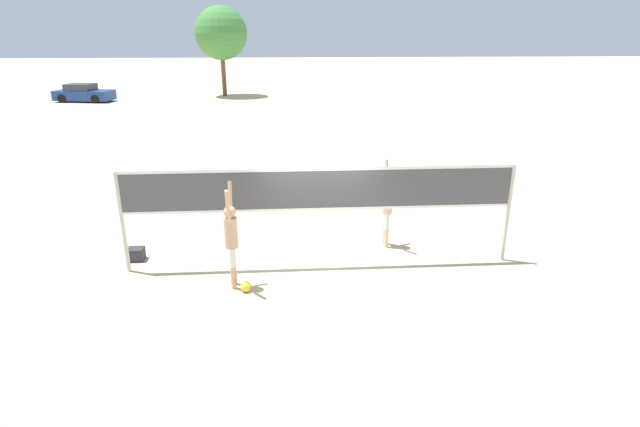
# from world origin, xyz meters

# --- Properties ---
(ground_plane) EXTENTS (200.00, 200.00, 0.00)m
(ground_plane) POSITION_xyz_m (0.00, 0.00, 0.00)
(ground_plane) COLOR #C6B28C
(volleyball_net) EXTENTS (8.93, 0.09, 2.37)m
(volleyball_net) POSITION_xyz_m (0.00, 0.00, 1.77)
(volleyball_net) COLOR beige
(volleyball_net) RESTS_ON ground_plane
(player_spiker) EXTENTS (0.28, 0.72, 2.29)m
(player_spiker) POSITION_xyz_m (-1.93, -0.90, 1.21)
(player_spiker) COLOR tan
(player_spiker) RESTS_ON ground_plane
(player_blocker) EXTENTS (0.28, 0.71, 2.21)m
(player_blocker) POSITION_xyz_m (1.76, 1.04, 1.17)
(player_blocker) COLOR beige
(player_blocker) RESTS_ON ground_plane
(volleyball) EXTENTS (0.23, 0.23, 0.23)m
(volleyball) POSITION_xyz_m (-1.66, -1.15, 0.11)
(volleyball) COLOR yellow
(volleyball) RESTS_ON ground_plane
(gear_bag) EXTENTS (0.38, 0.32, 0.31)m
(gear_bag) POSITION_xyz_m (-4.41, 0.59, 0.15)
(gear_bag) COLOR #2D2D33
(gear_bag) RESTS_ON ground_plane
(parked_car_near) EXTENTS (4.62, 2.56, 1.37)m
(parked_car_near) POSITION_xyz_m (-16.48, 30.45, 0.62)
(parked_car_near) COLOR navy
(parked_car_near) RESTS_ON ground_plane
(tree_left_cluster) EXTENTS (4.30, 4.30, 7.22)m
(tree_left_cluster) POSITION_xyz_m (-5.85, 33.42, 5.05)
(tree_left_cluster) COLOR brown
(tree_left_cluster) RESTS_ON ground_plane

